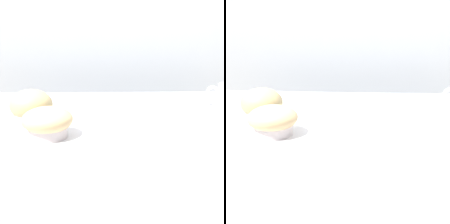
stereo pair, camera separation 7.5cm
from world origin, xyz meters
TOP-DOWN VIEW (x-y plane):
  - wall_back at (0.00, 0.60)m, footprint 3.20×0.10m
  - muffin_front_center at (-0.18, -0.18)m, footprint 0.12×0.12m
  - muffin_back_right at (-0.24, -0.07)m, footprint 0.11×0.11m

SIDE VIEW (x-z plane):
  - wall_back at x=0.00m, z-range 0.00..1.80m
  - muffin_front_center at x=-0.18m, z-range 0.89..0.96m
  - muffin_back_right at x=-0.24m, z-range 0.88..0.97m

